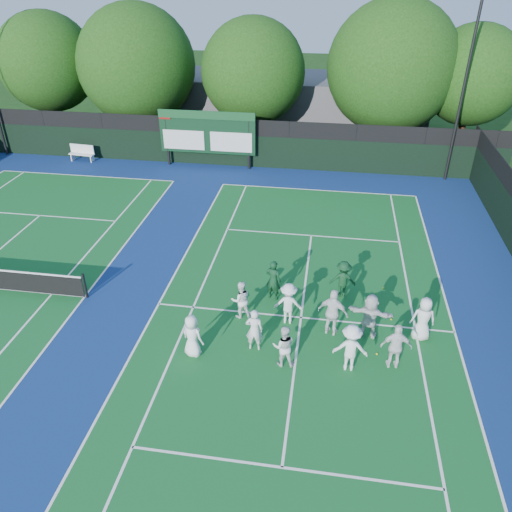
# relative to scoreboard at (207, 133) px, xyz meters

# --- Properties ---
(ground) EXTENTS (120.00, 120.00, 0.00)m
(ground) POSITION_rel_scoreboard_xyz_m (7.01, -15.59, -2.19)
(ground) COLOR #13330E
(ground) RESTS_ON ground
(court_apron) EXTENTS (34.00, 32.00, 0.01)m
(court_apron) POSITION_rel_scoreboard_xyz_m (1.01, -14.59, -2.19)
(court_apron) COLOR navy
(court_apron) RESTS_ON ground
(near_court) EXTENTS (11.05, 23.85, 0.01)m
(near_court) POSITION_rel_scoreboard_xyz_m (7.01, -14.59, -2.18)
(near_court) COLOR #125B23
(near_court) RESTS_ON ground
(back_fence) EXTENTS (34.00, 0.08, 3.00)m
(back_fence) POSITION_rel_scoreboard_xyz_m (1.01, 0.41, -0.83)
(back_fence) COLOR black
(back_fence) RESTS_ON ground
(scoreboard) EXTENTS (6.00, 0.21, 3.55)m
(scoreboard) POSITION_rel_scoreboard_xyz_m (0.00, 0.00, 0.00)
(scoreboard) COLOR black
(scoreboard) RESTS_ON ground
(clubhouse) EXTENTS (18.00, 6.00, 4.00)m
(clubhouse) POSITION_rel_scoreboard_xyz_m (5.01, 8.41, -0.19)
(clubhouse) COLOR #535358
(clubhouse) RESTS_ON ground
(light_pole_right) EXTENTS (1.20, 0.30, 10.12)m
(light_pole_right) POSITION_rel_scoreboard_xyz_m (14.51, 0.11, 4.11)
(light_pole_right) COLOR black
(light_pole_right) RESTS_ON ground
(bench) EXTENTS (1.71, 0.61, 1.06)m
(bench) POSITION_rel_scoreboard_xyz_m (-8.37, -0.21, -1.62)
(bench) COLOR silver
(bench) RESTS_ON ground
(tree_a) EXTENTS (6.56, 6.56, 8.60)m
(tree_a) POSITION_rel_scoreboard_xyz_m (-11.78, 3.99, 2.96)
(tree_a) COLOR black
(tree_a) RESTS_ON ground
(tree_b) EXTENTS (7.75, 7.75, 9.18)m
(tree_b) POSITION_rel_scoreboard_xyz_m (-5.42, 3.99, 2.92)
(tree_b) COLOR black
(tree_b) RESTS_ON ground
(tree_c) EXTENTS (6.71, 6.71, 8.46)m
(tree_c) POSITION_rel_scoreboard_xyz_m (2.41, 3.99, 2.74)
(tree_c) COLOR black
(tree_c) RESTS_ON ground
(tree_d) EXTENTS (8.04, 8.04, 9.66)m
(tree_d) POSITION_rel_scoreboard_xyz_m (11.11, 3.99, 3.24)
(tree_d) COLOR black
(tree_d) RESTS_ON ground
(tree_e) EXTENTS (5.99, 5.99, 8.29)m
(tree_e) POSITION_rel_scoreboard_xyz_m (15.95, 3.99, 2.95)
(tree_e) COLOR black
(tree_e) RESTS_ON ground
(tennis_ball_0) EXTENTS (0.07, 0.07, 0.07)m
(tennis_ball_0) POSITION_rel_scoreboard_xyz_m (6.56, -14.60, -2.16)
(tennis_ball_0) COLOR gold
(tennis_ball_0) RESTS_ON ground
(tennis_ball_1) EXTENTS (0.07, 0.07, 0.07)m
(tennis_ball_1) POSITION_rel_scoreboard_xyz_m (10.16, -12.19, -2.16)
(tennis_ball_1) COLOR gold
(tennis_ball_1) RESTS_ON ground
(tennis_ball_2) EXTENTS (0.07, 0.07, 0.07)m
(tennis_ball_2) POSITION_rel_scoreboard_xyz_m (9.69, -16.19, -2.16)
(tennis_ball_2) COLOR gold
(tennis_ball_2) RESTS_ON ground
(tennis_ball_5) EXTENTS (0.07, 0.07, 0.07)m
(tennis_ball_5) POSITION_rel_scoreboard_xyz_m (10.31, -14.21, -2.16)
(tennis_ball_5) COLOR gold
(tennis_ball_5) RESTS_ON ground
(player_front_0) EXTENTS (0.90, 0.75, 1.58)m
(player_front_0) POSITION_rel_scoreboard_xyz_m (3.59, -17.11, -1.40)
(player_front_0) COLOR white
(player_front_0) RESTS_ON ground
(player_front_1) EXTENTS (0.60, 0.41, 1.62)m
(player_front_1) POSITION_rel_scoreboard_xyz_m (5.57, -16.51, -1.38)
(player_front_1) COLOR silver
(player_front_1) RESTS_ON ground
(player_front_2) EXTENTS (0.81, 0.66, 1.53)m
(player_front_2) POSITION_rel_scoreboard_xyz_m (6.62, -17.11, -1.43)
(player_front_2) COLOR silver
(player_front_2) RESTS_ON ground
(player_front_3) EXTENTS (1.11, 0.64, 1.72)m
(player_front_3) POSITION_rel_scoreboard_xyz_m (8.73, -16.98, -1.33)
(player_front_3) COLOR white
(player_front_3) RESTS_ON ground
(player_front_4) EXTENTS (1.01, 0.45, 1.69)m
(player_front_4) POSITION_rel_scoreboard_xyz_m (10.17, -16.68, -1.34)
(player_front_4) COLOR white
(player_front_4) RESTS_ON ground
(player_back_0) EXTENTS (0.89, 0.80, 1.50)m
(player_back_0) POSITION_rel_scoreboard_xyz_m (4.80, -14.82, -1.44)
(player_back_0) COLOR white
(player_back_0) RESTS_ON ground
(player_back_1) EXTENTS (1.06, 0.61, 1.63)m
(player_back_1) POSITION_rel_scoreboard_xyz_m (6.55, -14.88, -1.37)
(player_back_1) COLOR white
(player_back_1) RESTS_ON ground
(player_back_2) EXTENTS (1.16, 0.72, 1.83)m
(player_back_2) POSITION_rel_scoreboard_xyz_m (8.13, -15.30, -1.27)
(player_back_2) COLOR white
(player_back_2) RESTS_ON ground
(player_back_3) EXTENTS (1.65, 0.76, 1.71)m
(player_back_3) POSITION_rel_scoreboard_xyz_m (9.40, -15.21, -1.34)
(player_back_3) COLOR silver
(player_back_3) RESTS_ON ground
(player_back_4) EXTENTS (0.83, 0.55, 1.68)m
(player_back_4) POSITION_rel_scoreboard_xyz_m (11.20, -15.08, -1.35)
(player_back_4) COLOR white
(player_back_4) RESTS_ON ground
(coach_left) EXTENTS (0.72, 0.59, 1.70)m
(coach_left) POSITION_rel_scoreboard_xyz_m (5.83, -13.51, -1.34)
(coach_left) COLOR #0E341B
(coach_left) RESTS_ON ground
(coach_right) EXTENTS (1.02, 0.61, 1.55)m
(coach_right) POSITION_rel_scoreboard_xyz_m (8.47, -12.93, -1.41)
(coach_right) COLOR #0E361A
(coach_right) RESTS_ON ground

